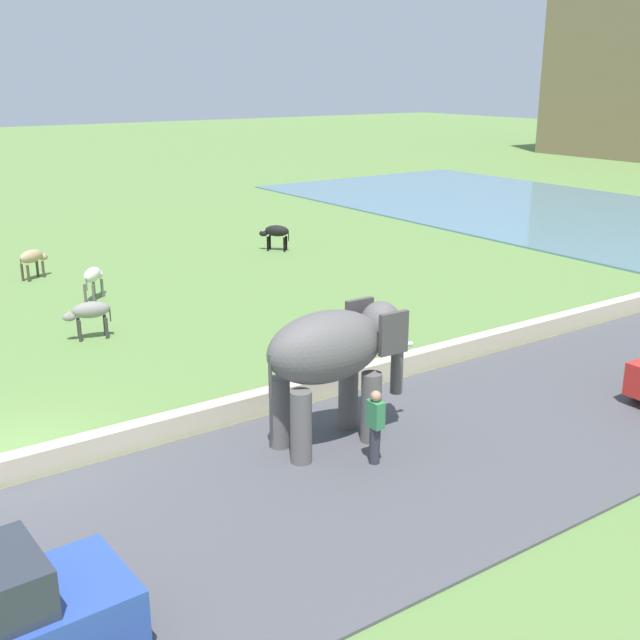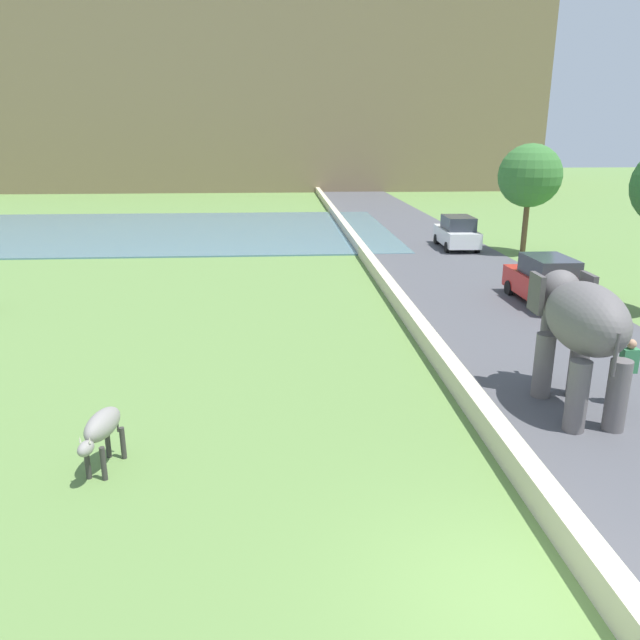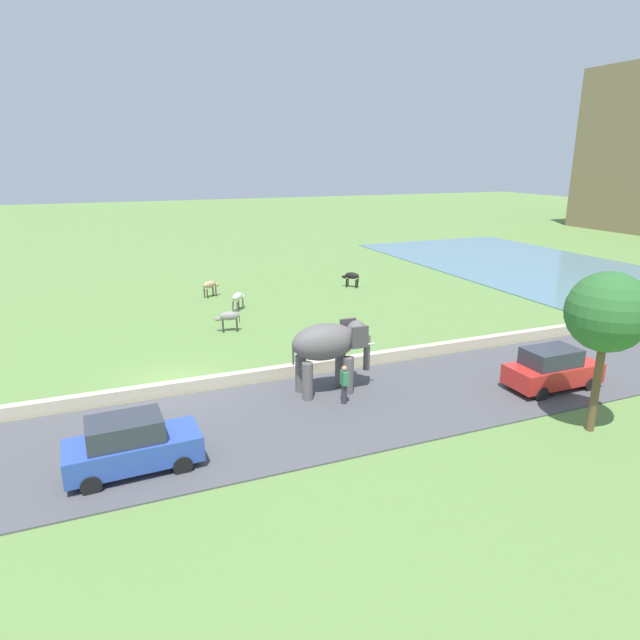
% 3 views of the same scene
% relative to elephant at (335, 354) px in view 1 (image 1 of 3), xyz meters
% --- Properties ---
extents(ground_plane, '(220.00, 220.00, 0.00)m').
position_rel_elephant_xyz_m(ground_plane, '(-3.43, -5.76, -2.04)').
color(ground_plane, '#608442').
extents(barrier_wall, '(0.40, 110.00, 0.55)m').
position_rel_elephant_xyz_m(barrier_wall, '(-2.23, 12.24, -1.76)').
color(barrier_wall, beige).
rests_on(barrier_wall, ground).
extents(lake, '(36.00, 18.00, 0.08)m').
position_rel_elephant_xyz_m(lake, '(-17.43, 27.67, -2.00)').
color(lake, slate).
rests_on(lake, ground).
extents(elephant, '(1.46, 3.47, 2.99)m').
position_rel_elephant_xyz_m(elephant, '(0.00, 0.00, 0.00)').
color(elephant, '#605B5B').
rests_on(elephant, ground).
extents(person_beside_elephant, '(0.36, 0.22, 1.63)m').
position_rel_elephant_xyz_m(person_beside_elephant, '(1.28, 0.08, -1.16)').
color(person_beside_elephant, '#33333D').
rests_on(person_beside_elephant, ground).
extents(cow_tan, '(0.97, 1.37, 1.15)m').
position_rel_elephant_xyz_m(cow_tan, '(-18.13, -1.28, -1.20)').
color(cow_tan, tan).
rests_on(cow_tan, ground).
extents(cow_white, '(1.26, 1.17, 1.15)m').
position_rel_elephant_xyz_m(cow_white, '(-13.98, -0.34, -1.20)').
color(cow_white, silver).
rests_on(cow_white, ground).
extents(cow_black, '(1.26, 1.17, 1.15)m').
position_rel_elephant_xyz_m(cow_black, '(-17.12, 9.09, -1.20)').
color(cow_black, black).
rests_on(cow_black, ground).
extents(cow_grey, '(0.66, 1.42, 1.15)m').
position_rel_elephant_xyz_m(cow_grey, '(-9.80, -1.92, -1.20)').
color(cow_grey, gray).
rests_on(cow_grey, ground).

